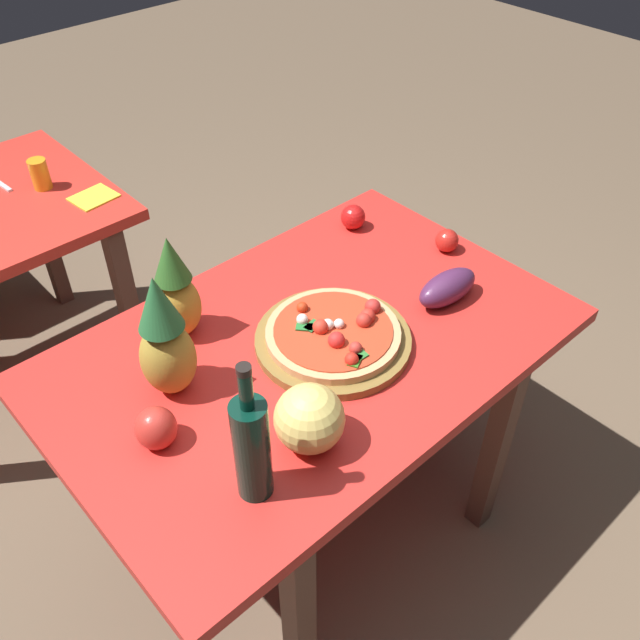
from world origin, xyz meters
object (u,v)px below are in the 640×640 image
object	(u,v)px
pizza	(335,332)
tomato_near_board	(447,241)
melon	(309,419)
bell_pepper	(156,428)
pizza_board	(333,340)
napkin_folded	(94,197)
drinking_glass_juice	(40,174)
wine_bottle	(252,447)
tomato_beside_pepper	(353,217)
pineapple_right	(176,292)
eggplant	(447,288)
display_table	(311,367)
pineapple_left	(165,342)

from	to	relation	value
pizza	tomato_near_board	bearing A→B (deg)	8.04
melon	bell_pepper	bearing A→B (deg)	137.52
pizza_board	tomato_near_board	distance (m)	0.55
bell_pepper	napkin_folded	size ratio (longest dim) A/B	0.73
tomato_near_board	drinking_glass_juice	distance (m)	1.40
wine_bottle	napkin_folded	xyz separation A→B (m)	(0.32, 1.29, -0.14)
pizza	wine_bottle	distance (m)	0.49
tomato_near_board	tomato_beside_pepper	world-z (taller)	tomato_beside_pepper
pizza	tomato_beside_pepper	world-z (taller)	pizza
pineapple_right	eggplant	bearing A→B (deg)	-32.12
pizza	melon	xyz separation A→B (m)	(-0.26, -0.20, 0.04)
bell_pepper	drinking_glass_juice	xyz separation A→B (m)	(0.31, 1.23, 0.01)
bell_pepper	pizza_board	bearing A→B (deg)	-3.28
drinking_glass_juice	napkin_folded	xyz separation A→B (m)	(0.09, -0.18, -0.05)
tomato_near_board	drinking_glass_juice	size ratio (longest dim) A/B	0.68
pizza_board	drinking_glass_juice	world-z (taller)	drinking_glass_juice
display_table	napkin_folded	xyz separation A→B (m)	(-0.07, 1.03, 0.09)
pizza	bell_pepper	size ratio (longest dim) A/B	3.40
pizza	pineapple_right	xyz separation A→B (m)	(-0.27, 0.31, 0.09)
wine_bottle	pineapple_right	bearing A→B (deg)	72.58
melon	eggplant	distance (m)	0.63
napkin_folded	pizza	bearing A→B (deg)	-84.19
melon	bell_pepper	world-z (taller)	melon
pizza	napkin_folded	size ratio (longest dim) A/B	2.49
display_table	pineapple_right	size ratio (longest dim) A/B	4.52
pineapple_right	display_table	bearing A→B (deg)	-49.73
pineapple_left	napkin_folded	xyz separation A→B (m)	(0.29, 0.93, -0.15)
tomato_beside_pepper	drinking_glass_juice	xyz separation A→B (m)	(-0.62, 0.90, 0.01)
pineapple_left	melon	size ratio (longest dim) A/B	2.13
wine_bottle	melon	distance (m)	0.18
pineapple_left	drinking_glass_juice	bearing A→B (deg)	80.24
pizza	tomato_near_board	size ratio (longest dim) A/B	4.91
display_table	wine_bottle	world-z (taller)	wine_bottle
melon	drinking_glass_juice	bearing A→B (deg)	87.70
wine_bottle	pizza	bearing A→B (deg)	26.37
pineapple_right	pizza_board	bearing A→B (deg)	-49.33
pineapple_right	napkin_folded	bearing A→B (deg)	78.57
wine_bottle	drinking_glass_juice	xyz separation A→B (m)	(0.23, 1.47, -0.09)
wine_bottle	bell_pepper	bearing A→B (deg)	108.80
tomato_beside_pepper	napkin_folded	distance (m)	0.89
display_table	melon	size ratio (longest dim) A/B	8.56
pizza_board	drinking_glass_juice	distance (m)	1.27
pineapple_right	napkin_folded	xyz separation A→B (m)	(0.16, 0.77, -0.13)
pineapple_left	pineapple_right	xyz separation A→B (m)	(0.13, 0.16, -0.02)
wine_bottle	drinking_glass_juice	distance (m)	1.49
bell_pepper	pizza	bearing A→B (deg)	-3.61
bell_pepper	eggplant	bearing A→B (deg)	-7.37
pizza_board	melon	distance (m)	0.33
display_table	pizza	size ratio (longest dim) A/B	3.88
bell_pepper	melon	bearing A→B (deg)	-42.48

